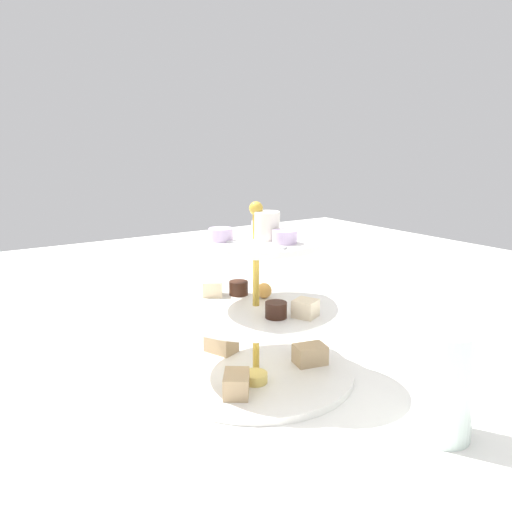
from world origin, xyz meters
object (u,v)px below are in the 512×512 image
at_px(water_glass_tall_right, 445,384).
at_px(butter_knife_right, 418,337).
at_px(tiered_serving_stand, 256,322).
at_px(teacup_with_saucer, 299,303).
at_px(water_glass_short_left, 225,299).
at_px(butter_knife_left, 103,508).

relative_size(water_glass_tall_right, butter_knife_right, 0.79).
bearing_deg(tiered_serving_stand, teacup_with_saucer, 128.51).
height_order(tiered_serving_stand, water_glass_tall_right, tiered_serving_stand).
height_order(water_glass_tall_right, teacup_with_saucer, water_glass_tall_right).
bearing_deg(teacup_with_saucer, water_glass_tall_right, -17.01).
relative_size(water_glass_tall_right, teacup_with_saucer, 1.49).
xyz_separation_m(water_glass_short_left, teacup_with_saucer, (0.08, 0.13, -0.01)).
xyz_separation_m(tiered_serving_stand, teacup_with_saucer, (-0.18, 0.23, -0.06)).
distance_m(tiered_serving_stand, butter_knife_left, 0.34).
bearing_deg(tiered_serving_stand, water_glass_short_left, 159.51).
relative_size(butter_knife_left, butter_knife_right, 1.00).
bearing_deg(water_glass_tall_right, butter_knife_right, 133.40).
bearing_deg(water_glass_tall_right, butter_knife_left, -104.94).
relative_size(tiered_serving_stand, water_glass_short_left, 4.23).
bearing_deg(butter_knife_right, butter_knife_left, 106.07).
height_order(water_glass_short_left, butter_knife_right, water_glass_short_left).
xyz_separation_m(water_glass_short_left, butter_knife_left, (0.42, -0.38, -0.03)).
bearing_deg(butter_knife_left, teacup_with_saucer, 94.08).
height_order(water_glass_tall_right, butter_knife_left, water_glass_tall_right).
distance_m(water_glass_tall_right, water_glass_short_left, 0.52).
bearing_deg(butter_knife_right, tiered_serving_stand, 87.77).
xyz_separation_m(tiered_serving_stand, butter_knife_left, (0.16, -0.29, -0.08)).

